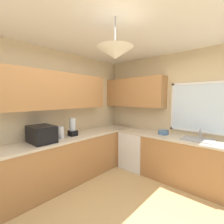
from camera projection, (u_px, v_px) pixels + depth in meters
ground_plane at (115, 223)px, 2.08m from camera, size 8.70×8.70×0.00m
room_shell at (102, 88)px, 2.84m from camera, size 3.56×4.08×2.68m
counter_run_left at (59, 162)px, 2.98m from camera, size 0.65×3.69×0.90m
counter_run_back at (177, 159)px, 3.14m from camera, size 2.65×0.65×0.90m
dishwasher at (136, 150)px, 3.76m from camera, size 0.60×0.60×0.85m
microwave at (42, 134)px, 2.70m from camera, size 0.48×0.36×0.29m
kettle at (61, 132)px, 2.94m from camera, size 0.14×0.14×0.24m
sink_assembly at (198, 139)px, 2.87m from camera, size 0.52×0.40×0.19m
bowl at (163, 132)px, 3.30m from camera, size 0.21×0.21×0.09m
blender_appliance at (73, 128)px, 3.16m from camera, size 0.15×0.15×0.36m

